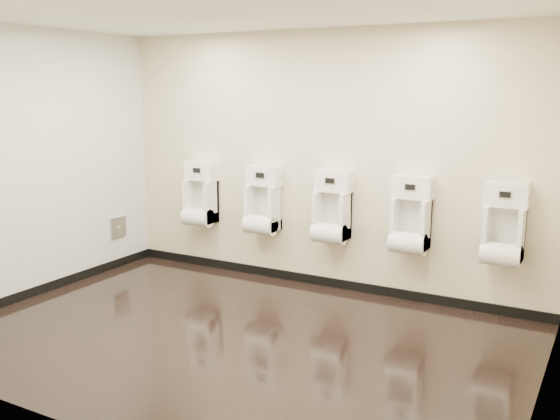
# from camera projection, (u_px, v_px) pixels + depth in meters

# --- Properties ---
(ground) EXTENTS (5.00, 3.50, 0.00)m
(ground) POSITION_uv_depth(u_px,v_px,m) (235.00, 338.00, 5.55)
(ground) COLOR black
(ground) RESTS_ON ground
(ceiling) EXTENTS (5.00, 3.50, 0.00)m
(ceiling) POSITION_uv_depth(u_px,v_px,m) (230.00, 10.00, 5.00)
(ceiling) COLOR white
(back_wall) EXTENTS (5.00, 0.02, 2.80)m
(back_wall) POSITION_uv_depth(u_px,v_px,m) (321.00, 161.00, 6.78)
(back_wall) COLOR beige
(back_wall) RESTS_ON ground
(front_wall) EXTENTS (5.00, 0.02, 2.80)m
(front_wall) POSITION_uv_depth(u_px,v_px,m) (73.00, 220.00, 3.77)
(front_wall) COLOR beige
(front_wall) RESTS_ON ground
(left_wall) EXTENTS (0.02, 3.50, 2.80)m
(left_wall) POSITION_uv_depth(u_px,v_px,m) (31.00, 165.00, 6.47)
(left_wall) COLOR beige
(left_wall) RESTS_ON ground
(right_wall) EXTENTS (0.02, 3.50, 2.80)m
(right_wall) POSITION_uv_depth(u_px,v_px,m) (551.00, 210.00, 4.08)
(right_wall) COLOR beige
(right_wall) RESTS_ON ground
(tile_overlay_left) EXTENTS (0.01, 3.50, 2.80)m
(tile_overlay_left) POSITION_uv_depth(u_px,v_px,m) (31.00, 165.00, 6.46)
(tile_overlay_left) COLOR white
(tile_overlay_left) RESTS_ON ground
(skirting_back) EXTENTS (5.00, 0.02, 0.10)m
(skirting_back) POSITION_uv_depth(u_px,v_px,m) (319.00, 280.00, 7.03)
(skirting_back) COLOR black
(skirting_back) RESTS_ON ground
(skirting_left) EXTENTS (0.02, 3.50, 0.10)m
(skirting_left) POSITION_uv_depth(u_px,v_px,m) (41.00, 289.00, 6.72)
(skirting_left) COLOR black
(skirting_left) RESTS_ON ground
(access_panel) EXTENTS (0.04, 0.25, 0.25)m
(access_panel) POSITION_uv_depth(u_px,v_px,m) (118.00, 227.00, 7.66)
(access_panel) COLOR #9E9EA3
(access_panel) RESTS_ON left_wall
(urinal_0) EXTENTS (0.41, 0.31, 0.76)m
(urinal_0) POSITION_uv_depth(u_px,v_px,m) (200.00, 198.00, 7.49)
(urinal_0) COLOR white
(urinal_0) RESTS_ON back_wall
(urinal_1) EXTENTS (0.41, 0.31, 0.76)m
(urinal_1) POSITION_uv_depth(u_px,v_px,m) (263.00, 205.00, 7.07)
(urinal_1) COLOR white
(urinal_1) RESTS_ON back_wall
(urinal_2) EXTENTS (0.41, 0.31, 0.76)m
(urinal_2) POSITION_uv_depth(u_px,v_px,m) (332.00, 212.00, 6.67)
(urinal_2) COLOR white
(urinal_2) RESTS_ON back_wall
(urinal_3) EXTENTS (0.41, 0.31, 0.76)m
(urinal_3) POSITION_uv_depth(u_px,v_px,m) (410.00, 221.00, 6.25)
(urinal_3) COLOR white
(urinal_3) RESTS_ON back_wall
(urinal_4) EXTENTS (0.41, 0.31, 0.76)m
(urinal_4) POSITION_uv_depth(u_px,v_px,m) (504.00, 230.00, 5.83)
(urinal_4) COLOR white
(urinal_4) RESTS_ON back_wall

